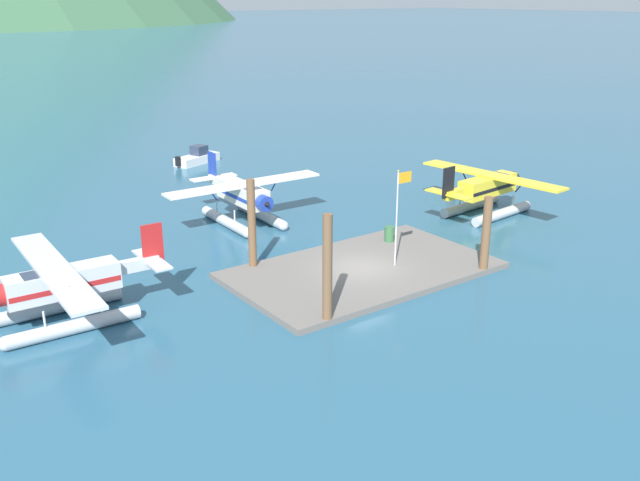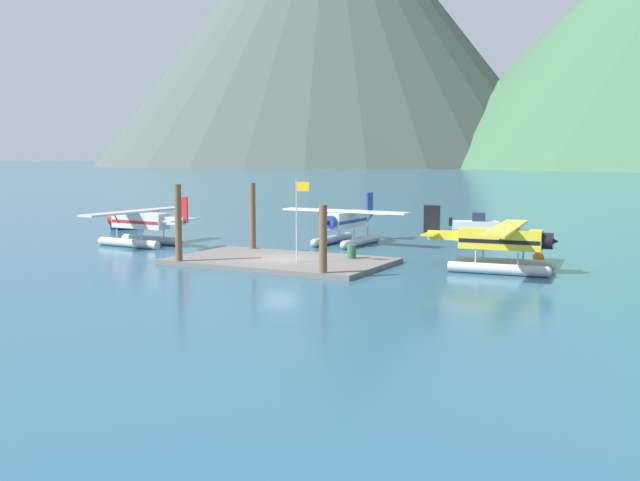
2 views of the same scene
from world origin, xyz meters
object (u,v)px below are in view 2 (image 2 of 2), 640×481
seaplane_yellow_stbd_fwd (501,245)px  boat_navy_open_west (128,223)px  seaplane_silver_port_fwd (140,225)px  seaplane_cream_bow_centre (346,224)px  fuel_drum (352,251)px  flagpole (299,210)px  boat_white_open_north (477,223)px  mooring_buoy (538,258)px

seaplane_yellow_stbd_fwd → boat_navy_open_west: 39.44m
seaplane_silver_port_fwd → seaplane_cream_bow_centre: bearing=30.3°
fuel_drum → boat_navy_open_west: size_ratio=0.19×
flagpole → seaplane_cream_bow_centre: 12.21m
seaplane_cream_bow_centre → seaplane_silver_port_fwd: bearing=-149.7°
fuel_drum → boat_navy_open_west: 30.81m
seaplane_cream_bow_centre → boat_white_open_north: 17.94m
fuel_drum → boat_white_open_north: 25.82m
boat_navy_open_west → flagpole: bearing=-27.9°
flagpole → boat_navy_open_west: flagpole is taller
fuel_drum → boat_navy_open_west: boat_navy_open_west is taller
flagpole → seaplane_silver_port_fwd: bearing=166.6°
fuel_drum → seaplane_silver_port_fwd: size_ratio=0.08×
seaplane_cream_bow_centre → seaplane_yellow_stbd_fwd: same height
boat_white_open_north → boat_navy_open_west: 33.05m
flagpole → fuel_drum: flagpole is taller
flagpole → boat_white_open_north: bearing=84.2°
seaplane_silver_port_fwd → boat_navy_open_west: (-10.53, 10.24, -1.09)m
boat_navy_open_west → seaplane_yellow_stbd_fwd: bearing=-14.8°
flagpole → boat_navy_open_west: bearing=152.1°
fuel_drum → boat_navy_open_west: (-28.78, 11.00, -0.25)m
flagpole → mooring_buoy: 15.66m
seaplane_yellow_stbd_fwd → boat_white_open_north: bearing=109.0°
fuel_drum → mooring_buoy: fuel_drum is taller
seaplane_yellow_stbd_fwd → fuel_drum: bearing=-174.2°
seaplane_yellow_stbd_fwd → flagpole: bearing=-160.8°
flagpole → mooring_buoy: bearing=33.3°
seaplane_yellow_stbd_fwd → boat_navy_open_west: seaplane_yellow_stbd_fwd is taller
mooring_buoy → boat_navy_open_west: (-39.44, 5.65, 0.12)m
seaplane_yellow_stbd_fwd → seaplane_cream_bow_centre: bearing=150.8°
seaplane_silver_port_fwd → flagpole: bearing=-13.4°
seaplane_cream_bow_centre → boat_white_open_north: size_ratio=2.23×
fuel_drum → boat_navy_open_west: bearing=159.1°
flagpole → boat_navy_open_west: (-26.61, 14.07, -3.06)m
fuel_drum → seaplane_yellow_stbd_fwd: seaplane_yellow_stbd_fwd is taller
mooring_buoy → boat_white_open_north: (-9.89, 20.46, 0.12)m
mooring_buoy → seaplane_cream_bow_centre: bearing=167.5°
mooring_buoy → boat_white_open_north: boat_white_open_north is taller
flagpole → boat_navy_open_west: 30.26m
flagpole → mooring_buoy: (12.82, 8.41, -3.17)m
seaplane_yellow_stbd_fwd → boat_navy_open_west: size_ratio=2.22×
fuel_drum → seaplane_cream_bow_centre: 9.91m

